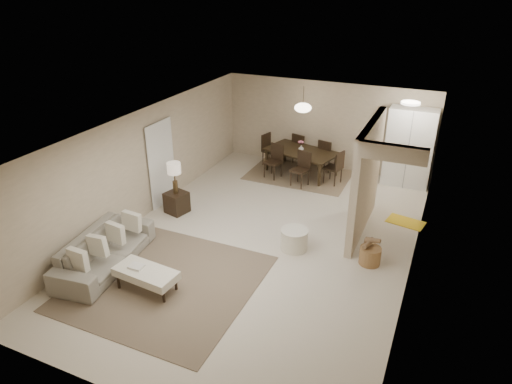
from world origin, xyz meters
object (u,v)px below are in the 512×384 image
at_px(pantry_cabinet, 409,148).
at_px(wicker_basket, 370,256).
at_px(round_pouf, 294,239).
at_px(dining_table, 300,162).
at_px(side_table, 177,202).
at_px(sofa, 105,250).
at_px(ottoman_bench, 146,274).

distance_m(pantry_cabinet, wicker_basket, 4.24).
relative_size(round_pouf, dining_table, 0.29).
xyz_separation_m(pantry_cabinet, side_table, (-4.75, -3.85, -0.80)).
bearing_deg(wicker_basket, dining_table, 126.19).
bearing_deg(pantry_cabinet, dining_table, -170.92).
bearing_deg(side_table, pantry_cabinet, 39.03).
bearing_deg(dining_table, round_pouf, -57.90).
relative_size(sofa, wicker_basket, 5.57).
height_order(pantry_cabinet, ottoman_bench, pantry_cabinet).
bearing_deg(side_table, dining_table, 60.37).
bearing_deg(round_pouf, wicker_basket, 3.72).
bearing_deg(ottoman_bench, side_table, 117.34).
distance_m(sofa, ottoman_bench, 1.22).
relative_size(pantry_cabinet, sofa, 0.90).
xyz_separation_m(pantry_cabinet, wicker_basket, (-0.11, -4.15, -0.87)).
distance_m(side_table, round_pouf, 3.13).
bearing_deg(pantry_cabinet, round_pouf, -111.16).
relative_size(side_table, round_pouf, 0.89).
relative_size(pantry_cabinet, wicker_basket, 5.01).
bearing_deg(side_table, round_pouf, -7.34).
bearing_deg(side_table, ottoman_bench, -67.55).
distance_m(pantry_cabinet, ottoman_bench, 7.56).
xyz_separation_m(ottoman_bench, dining_table, (0.80, 6.15, 0.01)).
height_order(sofa, ottoman_bench, sofa).
distance_m(sofa, side_table, 2.45).
distance_m(pantry_cabinet, dining_table, 2.94).
xyz_separation_m(sofa, round_pouf, (3.15, 2.05, -0.12)).
distance_m(wicker_basket, dining_table, 4.59).
bearing_deg(ottoman_bench, dining_table, 87.48).
xyz_separation_m(pantry_cabinet, dining_table, (-2.82, -0.45, -0.70)).
xyz_separation_m(ottoman_bench, side_table, (-1.13, 2.75, -0.08)).
bearing_deg(round_pouf, ottoman_bench, -130.02).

